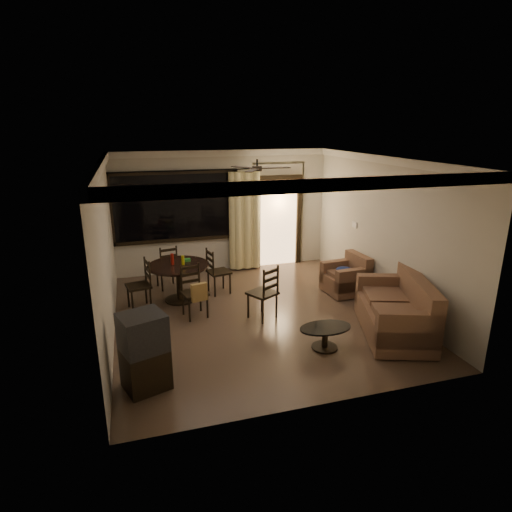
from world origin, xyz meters
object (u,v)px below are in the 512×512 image
object	(u,v)px
tv_cabinet	(144,351)
side_chair	(263,303)
dining_chair_east	(218,280)
dining_chair_west	(140,294)
dining_chair_south	(195,301)
coffee_table	(325,334)
sofa	(398,312)
dining_table	(179,272)
dining_chair_north	(167,275)
armchair	(347,278)

from	to	relation	value
tv_cabinet	side_chair	bearing A→B (deg)	18.17
dining_chair_east	dining_chair_west	bearing A→B (deg)	90.39
dining_chair_south	coffee_table	xyz separation A→B (m)	(1.76, -1.72, -0.06)
dining_chair_south	side_chair	xyz separation A→B (m)	(1.15, -0.41, -0.01)
sofa	dining_chair_east	bearing A→B (deg)	152.40
dining_table	coffee_table	distance (m)	3.23
dining_chair_south	tv_cabinet	size ratio (longest dim) A/B	0.90
dining_chair_north	side_chair	size ratio (longest dim) A/B	0.95
dining_chair_east	armchair	world-z (taller)	dining_chair_east
dining_chair_north	armchair	bearing A→B (deg)	147.18
sofa	dining_chair_south	bearing A→B (deg)	171.70
sofa	side_chair	bearing A→B (deg)	167.47
dining_chair_south	armchair	xyz separation A→B (m)	(3.19, 0.27, 0.02)
tv_cabinet	side_chair	size ratio (longest dim) A/B	1.05
sofa	coffee_table	world-z (taller)	sofa
side_chair	tv_cabinet	bearing A→B (deg)	7.32
dining_table	dining_chair_east	distance (m)	0.89
dining_chair_west	dining_table	bearing A→B (deg)	90.88
dining_chair_east	side_chair	bearing A→B (deg)	-172.11
dining_chair_south	side_chair	bearing A→B (deg)	-31.47
dining_chair_east	dining_chair_north	world-z (taller)	same
dining_chair_east	tv_cabinet	distance (m)	3.41
dining_chair_south	armchair	world-z (taller)	dining_chair_south
dining_table	sofa	bearing A→B (deg)	-36.63
dining_chair_south	tv_cabinet	distance (m)	2.22
dining_chair_west	dining_chair_north	xyz separation A→B (m)	(0.60, 0.94, 0.00)
dining_chair_north	armchair	size ratio (longest dim) A/B	1.14
dining_chair_west	dining_chair_north	bearing A→B (deg)	135.43
dining_chair_west	coffee_table	distance (m)	3.60
dining_chair_east	dining_chair_north	bearing A→B (deg)	46.76
dining_chair_west	dining_chair_south	xyz separation A→B (m)	(0.95, -0.66, 0.02)
dining_table	side_chair	world-z (taller)	side_chair
dining_table	dining_chair_north	size ratio (longest dim) A/B	1.26
dining_chair_south	coffee_table	distance (m)	2.46
dining_chair_east	dining_chair_south	world-z (taller)	same
dining_table	dining_chair_east	bearing A→B (deg)	12.05
armchair	side_chair	bearing A→B (deg)	-165.81
sofa	armchair	size ratio (longest dim) A/B	2.40
dining_chair_south	sofa	bearing A→B (deg)	-39.46
dining_chair_west	armchair	world-z (taller)	dining_chair_west
armchair	coffee_table	xyz separation A→B (m)	(-1.43, -1.99, -0.08)
coffee_table	dining_chair_west	bearing A→B (deg)	138.60
tv_cabinet	armchair	xyz separation A→B (m)	(4.15, 2.27, -0.20)
dining_chair_north	tv_cabinet	size ratio (longest dim) A/B	0.90
dining_chair_north	sofa	bearing A→B (deg)	124.97
dining_chair_east	dining_chair_south	size ratio (longest dim) A/B	1.00
dining_chair_east	armchair	bearing A→B (deg)	-118.34
dining_chair_west	dining_chair_south	distance (m)	1.15
dining_chair_west	dining_chair_east	bearing A→B (deg)	90.39
armchair	side_chair	distance (m)	2.15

